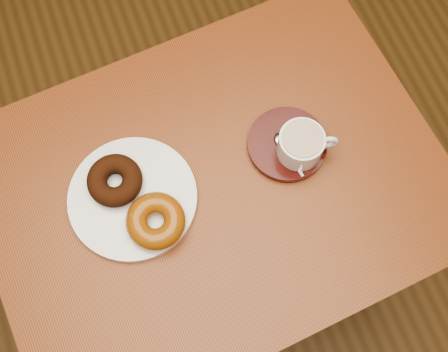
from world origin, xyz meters
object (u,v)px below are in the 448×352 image
object	(u,v)px
coffee_cup	(302,144)
cafe_table	(215,202)
donut_plate	(133,198)
saucer	(287,144)

from	to	relation	value
coffee_cup	cafe_table	bearing A→B (deg)	-163.77
cafe_table	donut_plate	bearing A→B (deg)	166.82
cafe_table	saucer	distance (m)	0.21
donut_plate	saucer	xyz separation A→B (m)	(0.31, -0.00, 0.00)
donut_plate	saucer	world-z (taller)	saucer
donut_plate	saucer	distance (m)	0.31
donut_plate	coffee_cup	world-z (taller)	coffee_cup
cafe_table	coffee_cup	distance (m)	0.25
cafe_table	coffee_cup	bearing A→B (deg)	-4.97
saucer	coffee_cup	size ratio (longest dim) A/B	1.37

